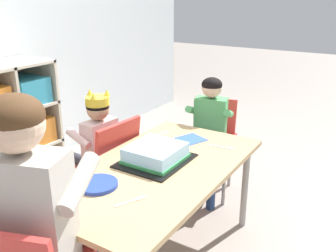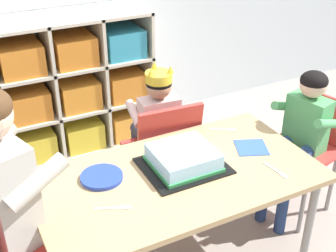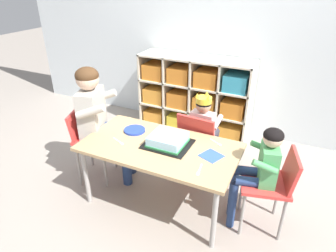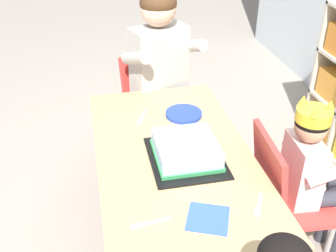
% 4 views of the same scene
% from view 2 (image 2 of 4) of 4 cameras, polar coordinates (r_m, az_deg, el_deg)
% --- Properties ---
extents(storage_cubby_shelf, '(1.32, 0.39, 0.91)m').
position_cam_2_polar(storage_cubby_shelf, '(3.05, -14.37, 4.00)').
color(storage_cubby_shelf, beige).
rests_on(storage_cubby_shelf, ground).
extents(activity_table, '(1.21, 0.65, 0.55)m').
position_cam_2_polar(activity_table, '(1.98, 1.18, -7.21)').
color(activity_table, tan).
rests_on(activity_table, ground).
extents(classroom_chair_blue, '(0.39, 0.34, 0.67)m').
position_cam_2_polar(classroom_chair_blue, '(2.43, -0.48, -2.58)').
color(classroom_chair_blue, red).
rests_on(classroom_chair_blue, ground).
extents(child_with_crown, '(0.31, 0.31, 0.83)m').
position_cam_2_polar(child_with_crown, '(2.46, -1.49, 1.06)').
color(child_with_crown, beige).
rests_on(child_with_crown, ground).
extents(classroom_chair_adult_side, '(0.42, 0.45, 0.68)m').
position_cam_2_polar(classroom_chair_adult_side, '(1.91, -20.24, -13.38)').
color(classroom_chair_adult_side, red).
rests_on(classroom_chair_adult_side, ground).
extents(adult_helper_seated, '(0.48, 0.46, 1.07)m').
position_cam_2_polar(adult_helper_seated, '(1.80, -18.42, -6.67)').
color(adult_helper_seated, '#B2ADA3').
rests_on(adult_helper_seated, ground).
extents(classroom_chair_guest_side, '(0.42, 0.40, 0.65)m').
position_cam_2_polar(classroom_chair_guest_side, '(2.54, 17.11, -2.17)').
color(classroom_chair_guest_side, red).
rests_on(classroom_chair_guest_side, ground).
extents(guest_at_table_side, '(0.33, 0.33, 0.84)m').
position_cam_2_polar(guest_at_table_side, '(2.40, 16.22, -0.38)').
color(guest_at_table_side, '#4C9E5B').
rests_on(guest_at_table_side, ground).
extents(birthday_cake_on_tray, '(0.35, 0.30, 0.09)m').
position_cam_2_polar(birthday_cake_on_tray, '(1.98, 1.93, -4.19)').
color(birthday_cake_on_tray, black).
rests_on(birthday_cake_on_tray, activity_table).
extents(paper_plate_stack, '(0.18, 0.18, 0.02)m').
position_cam_2_polar(paper_plate_stack, '(1.94, -8.29, -6.32)').
color(paper_plate_stack, '#233DA3').
rests_on(paper_plate_stack, activity_table).
extents(paper_napkin_square, '(0.19, 0.19, 0.00)m').
position_cam_2_polar(paper_napkin_square, '(2.16, 10.36, -2.64)').
color(paper_napkin_square, '#3356B7').
rests_on(paper_napkin_square, activity_table).
extents(fork_scattered_mid_table, '(0.13, 0.07, 0.00)m').
position_cam_2_polar(fork_scattered_mid_table, '(1.78, -6.63, -10.14)').
color(fork_scattered_mid_table, white).
rests_on(fork_scattered_mid_table, activity_table).
extents(fork_by_napkin, '(0.12, 0.08, 0.00)m').
position_cam_2_polar(fork_by_napkin, '(2.28, 7.07, -0.48)').
color(fork_by_napkin, white).
rests_on(fork_by_napkin, activity_table).
extents(fork_near_cake_tray, '(0.03, 0.14, 0.00)m').
position_cam_2_polar(fork_near_cake_tray, '(2.02, 13.41, -5.49)').
color(fork_near_cake_tray, white).
rests_on(fork_near_cake_tray, activity_table).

